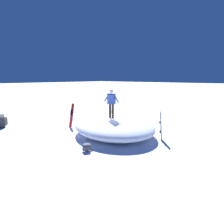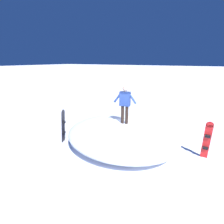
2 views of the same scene
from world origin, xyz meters
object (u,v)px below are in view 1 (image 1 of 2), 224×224
(snowboarder_standing, at_px, (111,101))
(backpack_near, at_px, (87,148))
(snowboard_primary_upright, at_px, (72,115))
(snowboard_secondary_upright, at_px, (161,125))

(snowboarder_standing, height_order, backpack_near, snowboarder_standing)
(snowboard_primary_upright, bearing_deg, snowboarder_standing, 8.88)
(snowboard_primary_upright, relative_size, backpack_near, 2.86)
(snowboarder_standing, relative_size, snowboard_primary_upright, 1.01)
(snowboard_primary_upright, relative_size, snowboard_secondary_upright, 1.02)
(backpack_near, bearing_deg, snowboarder_standing, 106.21)
(snowboarder_standing, relative_size, backpack_near, 2.90)
(snowboarder_standing, xyz_separation_m, snowboard_secondary_upright, (2.72, 1.18, -1.25))
(snowboarder_standing, bearing_deg, snowboard_primary_upright, -171.12)
(snowboarder_standing, distance_m, snowboard_primary_upright, 3.64)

